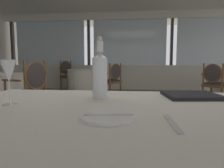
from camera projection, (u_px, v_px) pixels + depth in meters
ground_plane at (122, 132)px, 2.67m from camera, size 15.17×15.17×0.00m
window_wall_far at (129, 59)px, 6.89m from camera, size 9.11×0.14×2.65m
side_plate at (109, 117)px, 0.69m from camera, size 0.20×0.20×0.01m
butter_knife at (109, 115)px, 0.69m from camera, size 0.17×0.04×0.00m
dinner_fork at (172, 123)px, 0.62m from camera, size 0.03×0.19×0.00m
water_bottle at (100, 73)px, 1.08m from camera, size 0.08×0.08×0.33m
wine_glass at (9, 72)px, 0.88m from camera, size 0.07×0.07×0.20m
menu_book at (191, 95)px, 1.11m from camera, size 0.31×0.29×0.02m
dining_chair_0_1 at (31, 87)px, 3.09m from camera, size 0.58×0.63×0.96m
background_table_2 at (87, 82)px, 5.90m from camera, size 1.19×1.19×0.74m
dining_chair_2_0 at (68, 73)px, 6.59m from camera, size 0.65×0.66×1.01m
dining_chair_2_1 at (112, 78)px, 5.18m from camera, size 0.65×0.66×0.92m
dining_chair_3_0 at (215, 81)px, 4.25m from camera, size 0.66×0.66×0.92m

